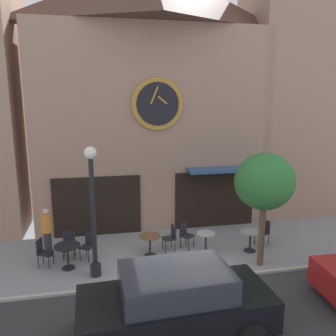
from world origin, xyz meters
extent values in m
cube|color=gray|center=(0.00, 2.05, -0.03)|extent=(26.19, 4.09, 0.05)
cube|color=#A8A5A0|center=(0.00, 0.02, 0.04)|extent=(26.19, 0.12, 0.08)
cube|color=#9E7A66|center=(0.09, 5.51, 3.97)|extent=(9.41, 2.83, 7.95)
cylinder|color=#B7842D|center=(0.09, 4.03, 4.99)|extent=(1.94, 0.10, 1.94)
cylinder|color=black|center=(0.09, 3.97, 4.99)|extent=(1.59, 0.04, 1.59)
cube|color=#B7842D|center=(0.26, 3.93, 5.13)|extent=(0.38, 0.03, 0.32)
cube|color=#B7842D|center=(-0.05, 3.93, 5.30)|extent=(0.32, 0.03, 0.65)
cube|color=black|center=(-2.26, 4.05, 1.15)|extent=(3.29, 0.10, 2.30)
cube|color=black|center=(2.44, 4.05, 1.15)|extent=(3.29, 0.10, 2.30)
cube|color=#33568C|center=(2.72, 3.74, 2.45)|extent=(3.01, 0.90, 0.12)
cube|color=#9E7A66|center=(7.88, 5.70, 6.19)|extent=(6.92, 3.22, 12.38)
cylinder|color=black|center=(-2.35, 0.91, 0.18)|extent=(0.32, 0.32, 0.36)
cylinder|color=black|center=(-2.35, 0.91, 1.77)|extent=(0.14, 0.14, 3.54)
sphere|color=white|center=(-2.35, 0.91, 3.72)|extent=(0.36, 0.36, 0.36)
cylinder|color=brown|center=(2.78, 0.56, 1.04)|extent=(0.20, 0.20, 2.09)
ellipsoid|color=#2D7033|center=(2.78, 0.56, 2.73)|extent=(1.85, 1.67, 1.76)
cylinder|color=black|center=(-3.19, 1.51, 0.38)|extent=(0.07, 0.07, 0.76)
cylinder|color=black|center=(-3.19, 1.51, 0.01)|extent=(0.40, 0.40, 0.03)
cylinder|color=black|center=(-3.19, 1.51, 0.76)|extent=(0.80, 0.80, 0.03)
cylinder|color=black|center=(-0.57, 1.86, 0.35)|extent=(0.07, 0.07, 0.71)
cylinder|color=black|center=(-0.57, 1.86, 0.01)|extent=(0.40, 0.40, 0.03)
cylinder|color=brown|center=(-0.57, 1.86, 0.71)|extent=(0.71, 0.71, 0.03)
cylinder|color=black|center=(1.32, 1.67, 0.36)|extent=(0.07, 0.07, 0.73)
cylinder|color=black|center=(1.32, 1.67, 0.01)|extent=(0.40, 0.40, 0.03)
cylinder|color=gray|center=(1.32, 1.67, 0.73)|extent=(0.62, 0.62, 0.03)
cylinder|color=black|center=(2.88, 1.54, 0.36)|extent=(0.07, 0.07, 0.71)
cylinder|color=black|center=(2.88, 1.54, 0.01)|extent=(0.40, 0.40, 0.03)
cylinder|color=gray|center=(2.88, 1.54, 0.71)|extent=(0.69, 0.69, 0.03)
cube|color=black|center=(0.13, 2.13, 0.45)|extent=(0.46, 0.46, 0.04)
cube|color=black|center=(0.31, 2.15, 0.68)|extent=(0.10, 0.38, 0.45)
cylinder|color=black|center=(-0.07, 2.27, 0.23)|extent=(0.03, 0.03, 0.45)
cylinder|color=black|center=(-0.01, 1.93, 0.23)|extent=(0.03, 0.03, 0.45)
cylinder|color=black|center=(0.27, 2.32, 0.23)|extent=(0.03, 0.03, 0.45)
cylinder|color=black|center=(0.32, 1.99, 0.23)|extent=(0.03, 0.03, 0.45)
cube|color=black|center=(-3.89, 1.80, 0.45)|extent=(0.50, 0.50, 0.04)
cube|color=black|center=(-4.06, 1.85, 0.68)|extent=(0.15, 0.38, 0.45)
cylinder|color=black|center=(-3.78, 1.58, 0.23)|extent=(0.03, 0.03, 0.45)
cylinder|color=black|center=(-3.68, 1.91, 0.23)|extent=(0.03, 0.03, 0.45)
cylinder|color=black|center=(-4.10, 1.68, 0.23)|extent=(0.03, 0.03, 0.45)
cylinder|color=black|center=(-4.01, 2.01, 0.23)|extent=(0.03, 0.03, 0.45)
cube|color=black|center=(0.81, 2.22, 0.45)|extent=(0.56, 0.56, 0.04)
cube|color=black|center=(0.69, 2.35, 0.68)|extent=(0.31, 0.28, 0.45)
cylinder|color=black|center=(0.80, 1.98, 0.23)|extent=(0.03, 0.03, 0.45)
cylinder|color=black|center=(1.05, 2.20, 0.23)|extent=(0.03, 0.03, 0.45)
cylinder|color=black|center=(0.57, 2.23, 0.23)|extent=(0.03, 0.03, 0.45)
cylinder|color=black|center=(0.83, 2.46, 0.23)|extent=(0.03, 0.03, 0.45)
cube|color=black|center=(-2.62, 1.99, 0.45)|extent=(0.56, 0.56, 0.04)
cube|color=black|center=(-2.51, 2.14, 0.68)|extent=(0.34, 0.25, 0.45)
cylinder|color=black|center=(-2.85, 1.95, 0.23)|extent=(0.03, 0.03, 0.45)
cylinder|color=black|center=(-2.57, 1.75, 0.23)|extent=(0.03, 0.03, 0.45)
cylinder|color=black|center=(-2.66, 2.23, 0.23)|extent=(0.03, 0.03, 0.45)
cylinder|color=black|center=(-2.38, 2.03, 0.23)|extent=(0.03, 0.03, 0.45)
cube|color=black|center=(-3.21, 2.21, 0.45)|extent=(0.40, 0.40, 0.04)
cube|color=black|center=(-3.21, 2.39, 0.68)|extent=(0.38, 0.04, 0.45)
cylinder|color=black|center=(-3.38, 2.04, 0.23)|extent=(0.03, 0.03, 0.45)
cylinder|color=black|center=(-3.04, 2.04, 0.23)|extent=(0.03, 0.03, 0.45)
cylinder|color=black|center=(-3.38, 2.38, 0.23)|extent=(0.03, 0.03, 0.45)
cylinder|color=black|center=(-3.04, 2.38, 0.23)|extent=(0.03, 0.03, 0.45)
cube|color=black|center=(3.52, 1.95, 0.45)|extent=(0.50, 0.50, 0.04)
cube|color=black|center=(3.69, 2.01, 0.68)|extent=(0.15, 0.37, 0.45)
cylinder|color=black|center=(3.31, 2.07, 0.23)|extent=(0.03, 0.03, 0.45)
cylinder|color=black|center=(3.41, 1.74, 0.23)|extent=(0.03, 0.03, 0.45)
cylinder|color=black|center=(3.63, 2.17, 0.23)|extent=(0.03, 0.03, 0.45)
cylinder|color=black|center=(3.73, 1.84, 0.23)|extent=(0.03, 0.03, 0.45)
cylinder|color=#2D2D38|center=(-3.91, 2.52, 0.42)|extent=(0.30, 0.30, 0.85)
cylinder|color=orange|center=(-3.91, 2.52, 1.15)|extent=(0.37, 0.37, 0.60)
sphere|color=tan|center=(-3.91, 2.52, 1.56)|extent=(0.22, 0.22, 0.22)
cube|color=black|center=(-0.56, -2.03, 0.60)|extent=(4.37, 1.97, 0.75)
cube|color=#262B33|center=(-0.56, -2.03, 1.25)|extent=(2.47, 1.68, 0.60)
cylinder|color=black|center=(0.90, -2.88, 0.32)|extent=(0.65, 0.25, 0.64)
cylinder|color=black|center=(0.82, -1.08, 0.32)|extent=(0.65, 0.25, 0.64)
cylinder|color=black|center=(-2.01, -1.19, 0.32)|extent=(0.65, 0.25, 0.64)
cylinder|color=black|center=(4.17, -0.99, 0.32)|extent=(0.65, 0.25, 0.64)
camera|label=1|loc=(-2.06, -8.67, 5.23)|focal=36.38mm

